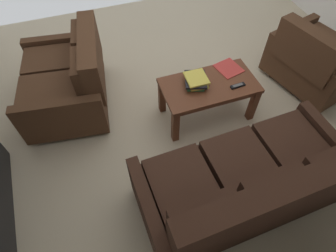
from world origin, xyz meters
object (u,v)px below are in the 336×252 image
(loveseat_near, at_px, (69,80))
(armchair_side, at_px, (314,60))
(coffee_table, at_px, (209,89))
(tv_remote, at_px, (238,86))
(book_stack, at_px, (196,80))
(sofa_main, at_px, (248,185))
(loose_magazine, at_px, (229,68))

(loveseat_near, bearing_deg, armchair_side, 167.89)
(coffee_table, height_order, tv_remote, tv_remote)
(book_stack, bearing_deg, loveseat_near, -26.23)
(loveseat_near, distance_m, book_stack, 1.41)
(tv_remote, bearing_deg, sofa_main, 68.17)
(armchair_side, xyz_separation_m, tv_remote, (1.15, 0.20, 0.13))
(loveseat_near, distance_m, loose_magazine, 1.78)
(sofa_main, xyz_separation_m, coffee_table, (-0.13, -1.11, 0.03))
(sofa_main, height_order, armchair_side, sofa_main)
(sofa_main, relative_size, armchair_side, 1.61)
(sofa_main, relative_size, loveseat_near, 1.44)
(book_stack, relative_size, tv_remote, 1.98)
(tv_remote, bearing_deg, loose_magazine, -97.46)
(tv_remote, xyz_separation_m, loose_magazine, (-0.04, -0.28, -0.01))
(sofa_main, bearing_deg, tv_remote, -111.83)
(book_stack, xyz_separation_m, loose_magazine, (-0.43, -0.10, -0.05))
(armchair_side, bearing_deg, loveseat_near, -12.11)
(sofa_main, height_order, tv_remote, sofa_main)
(coffee_table, height_order, armchair_side, armchair_side)
(coffee_table, distance_m, tv_remote, 0.30)
(armchair_side, distance_m, tv_remote, 1.18)
(loveseat_near, bearing_deg, sofa_main, 125.21)
(loose_magazine, bearing_deg, coffee_table, -165.03)
(armchair_side, bearing_deg, sofa_main, 37.44)
(armchair_side, xyz_separation_m, loose_magazine, (1.12, -0.08, 0.12))
(book_stack, distance_m, loose_magazine, 0.45)
(loveseat_near, height_order, tv_remote, loveseat_near)
(book_stack, relative_size, loose_magazine, 1.22)
(coffee_table, xyz_separation_m, loose_magazine, (-0.30, -0.16, 0.08))
(book_stack, bearing_deg, sofa_main, 90.06)
(book_stack, bearing_deg, tv_remote, 155.29)
(loveseat_near, xyz_separation_m, loose_magazine, (-1.69, 0.52, 0.12))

